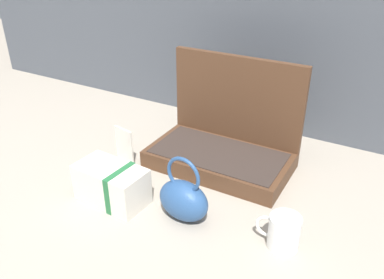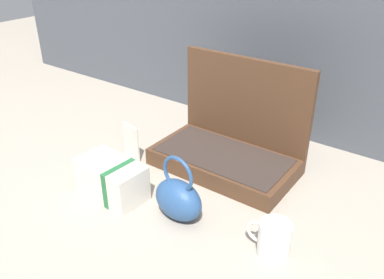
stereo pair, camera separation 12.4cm
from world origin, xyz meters
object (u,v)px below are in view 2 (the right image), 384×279
Objects in this scene: open_suitcase at (230,143)px; cream_toiletry_bag at (113,179)px; coffee_mug at (273,239)px; teal_pouch_handbag at (178,198)px; info_card_left at (131,142)px.

open_suitcase reaches higher than cream_toiletry_bag.
cream_toiletry_bag reaches higher than coffee_mug.
cream_toiletry_bag is at bearing -173.12° from coffee_mug.
info_card_left is at bearing 154.03° from teal_pouch_handbag.
coffee_mug is 0.67m from info_card_left.
teal_pouch_handbag is at bearing -174.65° from coffee_mug.
info_card_left is (-0.66, 0.15, 0.02)m from coffee_mug.
cream_toiletry_bag is (-0.21, -0.39, -0.03)m from open_suitcase.
open_suitcase is 3.68× the size of info_card_left.
coffee_mug is (0.33, -0.33, -0.04)m from open_suitcase.
open_suitcase is at bearing 40.24° from info_card_left.
teal_pouch_handbag is 0.24m from cream_toiletry_bag.
open_suitcase is 0.44m from cream_toiletry_bag.
teal_pouch_handbag is 1.54× the size of info_card_left.
cream_toiletry_bag is 0.24m from info_card_left.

